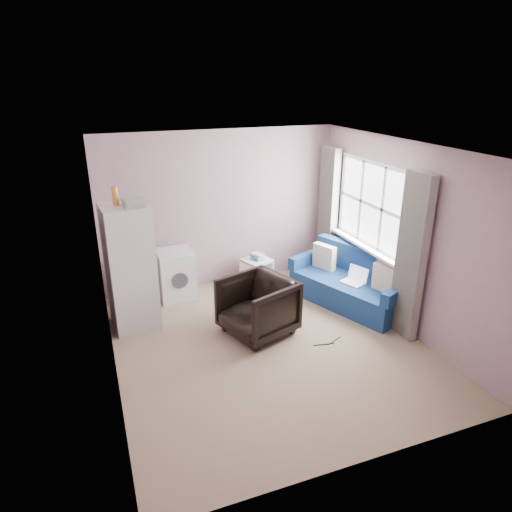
# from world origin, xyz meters

# --- Properties ---
(room) EXTENTS (3.84, 4.24, 2.54)m
(room) POSITION_xyz_m (0.02, 0.01, 1.25)
(room) COLOR #8F765D
(room) RESTS_ON ground
(armchair) EXTENTS (1.02, 1.05, 0.86)m
(armchair) POSITION_xyz_m (-0.03, 0.32, 0.43)
(armchair) COLOR black
(armchair) RESTS_ON ground
(fridge) EXTENTS (0.65, 0.65, 1.95)m
(fridge) POSITION_xyz_m (-1.54, 1.13, 0.87)
(fridge) COLOR silver
(fridge) RESTS_ON ground
(washing_machine) EXTENTS (0.55, 0.56, 0.76)m
(washing_machine) POSITION_xyz_m (-0.83, 1.78, 0.40)
(washing_machine) COLOR silver
(washing_machine) RESTS_ON ground
(side_table) EXTENTS (0.52, 0.52, 0.55)m
(side_table) POSITION_xyz_m (0.50, 1.76, 0.26)
(side_table) COLOR white
(side_table) RESTS_ON ground
(sofa) EXTENTS (1.44, 2.00, 0.81)m
(sofa) POSITION_xyz_m (1.64, 0.66, 0.30)
(sofa) COLOR navy
(sofa) RESTS_ON ground
(window_dressing) EXTENTS (0.17, 2.62, 2.18)m
(window_dressing) POSITION_xyz_m (1.78, 0.70, 1.11)
(window_dressing) COLOR white
(window_dressing) RESTS_ON ground
(floor_cables) EXTENTS (0.44, 0.13, 0.01)m
(floor_cables) POSITION_xyz_m (0.75, -0.26, 0.01)
(floor_cables) COLOR black
(floor_cables) RESTS_ON ground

